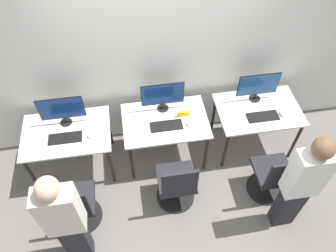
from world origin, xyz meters
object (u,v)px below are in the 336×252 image
monitor_center (163,96)px  office_chair_right (273,177)px  person_left (65,220)px  monitor_left (62,110)px  mouse_center (189,124)px  keyboard_left (65,138)px  office_chair_center (177,186)px  keyboard_right (263,116)px  mouse_right (282,114)px  monitor_right (258,86)px  office_chair_left (76,207)px  keyboard_center (166,126)px  person_right (301,184)px  mouse_left (90,135)px

monitor_center → office_chair_right: 1.66m
person_left → office_chair_right: 2.40m
monitor_left → mouse_center: (1.48, -0.27, -0.22)m
mouse_center → keyboard_left: bearing=179.2°
keyboard_left → office_chair_center: bearing=-27.0°
keyboard_right → office_chair_center: bearing=-153.6°
person_left → office_chair_right: bearing=9.4°
mouse_center → mouse_right: same height
keyboard_left → mouse_right: bearing=-0.9°
monitor_right → person_left: bearing=-149.8°
person_left → mouse_center: size_ratio=17.51×
monitor_left → office_chair_left: bearing=-86.3°
monitor_left → keyboard_center: 1.25m
keyboard_left → person_left: (0.07, -1.08, 0.11)m
keyboard_center → person_right: bearing=-41.0°
keyboard_center → monitor_right: bearing=13.0°
keyboard_left → mouse_right: (2.66, -0.04, 0.01)m
mouse_left → person_right: bearing=-26.2°
office_chair_center → mouse_left: bearing=146.8°
monitor_right → monitor_center: bearing=179.1°
office_chair_left → monitor_center: 1.64m
office_chair_left → mouse_center: bearing=26.2°
office_chair_left → monitor_right: size_ratio=1.70×
person_left → keyboard_center: 1.57m
person_left → office_chair_center: 1.34m
mouse_left → mouse_right: size_ratio=1.00×
keyboard_right → office_chair_right: bearing=-91.3°
monitor_right → office_chair_right: size_ratio=0.59×
office_chair_center → mouse_right: (1.43, 0.59, 0.37)m
keyboard_right → mouse_right: 0.25m
keyboard_center → mouse_center: size_ratio=4.34×
person_right → office_chair_center: bearing=159.9°
monitor_left → office_chair_center: size_ratio=0.59×
person_left → keyboard_right: bearing=24.0°
monitor_center → office_chair_center: (0.03, -0.92, -0.59)m
office_chair_left → office_chair_center: same height
mouse_left → keyboard_right: (2.13, -0.04, -0.01)m
office_chair_center → office_chair_right: same height
keyboard_center → person_left: bearing=-136.3°
keyboard_left → office_chair_center: 1.43m
person_left → monitor_left: bearing=93.1°
office_chair_center → monitor_right: monitor_right is taller
mouse_right → keyboard_left: bearing=179.1°
person_left → office_chair_left: bearing=91.5°
office_chair_left → person_right: person_right is taller
person_left → office_chair_center: size_ratio=1.75×
office_chair_right → keyboard_center: bearing=149.6°
keyboard_left → person_left: person_left is taller
person_left → person_right: size_ratio=0.99×
monitor_left → monitor_center: (1.20, 0.04, 0.00)m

